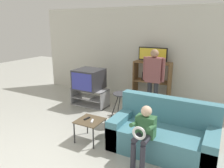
% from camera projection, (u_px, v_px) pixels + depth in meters
% --- Properties ---
extents(wall_back, '(6.40, 0.06, 2.60)m').
position_uv_depth(wall_back, '(137.00, 55.00, 6.20)').
color(wall_back, beige).
rests_on(wall_back, ground_plane).
extents(tv_stand, '(0.99, 0.45, 0.47)m').
position_uv_depth(tv_stand, '(90.00, 97.00, 5.91)').
color(tv_stand, '#939399').
rests_on(tv_stand, ground_plane).
extents(television_main, '(0.69, 0.68, 0.52)m').
position_uv_depth(television_main, '(89.00, 79.00, 5.77)').
color(television_main, '#2D2D33').
rests_on(television_main, tv_stand).
extents(media_shelf, '(0.99, 0.36, 1.17)m').
position_uv_depth(media_shelf, '(152.00, 83.00, 5.92)').
color(media_shelf, brown).
rests_on(media_shelf, ground_plane).
extents(television_flat, '(0.77, 0.20, 0.38)m').
position_uv_depth(television_flat, '(153.00, 55.00, 5.70)').
color(television_flat, black).
rests_on(television_flat, media_shelf).
extents(folding_stool, '(0.45, 0.42, 0.71)m').
position_uv_depth(folding_stool, '(122.00, 99.00, 4.71)').
color(folding_stool, black).
rests_on(folding_stool, ground_plane).
extents(snack_table, '(0.47, 0.47, 0.42)m').
position_uv_depth(snack_table, '(90.00, 123.00, 4.06)').
color(snack_table, brown).
rests_on(snack_table, ground_plane).
extents(remote_control_black, '(0.06, 0.15, 0.02)m').
position_uv_depth(remote_control_black, '(87.00, 118.00, 4.10)').
color(remote_control_black, black).
rests_on(remote_control_black, snack_table).
extents(remote_control_white, '(0.09, 0.15, 0.02)m').
position_uv_depth(remote_control_white, '(92.00, 121.00, 3.99)').
color(remote_control_white, silver).
rests_on(remote_control_white, snack_table).
extents(couch, '(1.76, 0.87, 0.89)m').
position_uv_depth(couch, '(163.00, 135.00, 3.77)').
color(couch, teal).
rests_on(couch, ground_plane).
extents(person_standing_adult, '(0.53, 0.20, 1.58)m').
position_uv_depth(person_standing_adult, '(153.00, 75.00, 5.22)').
color(person_standing_adult, '#2D2D33').
rests_on(person_standing_adult, ground_plane).
extents(person_seated_child, '(0.33, 0.43, 0.94)m').
position_uv_depth(person_seated_child, '(144.00, 131.00, 3.35)').
color(person_seated_child, '#2D2D38').
rests_on(person_seated_child, ground_plane).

